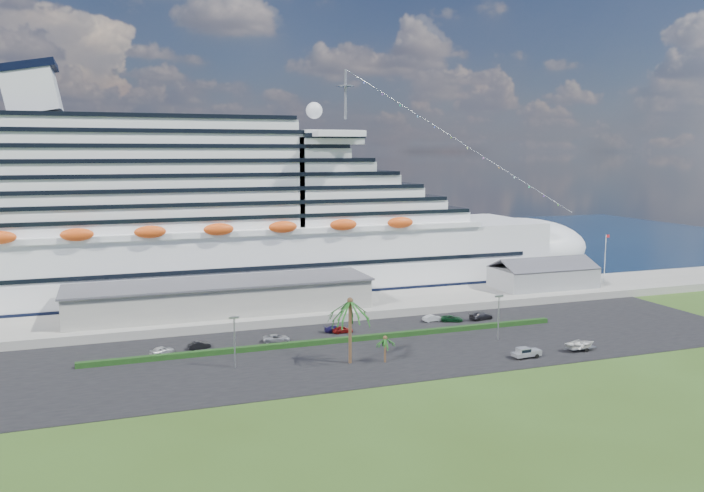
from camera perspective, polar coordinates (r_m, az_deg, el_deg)
name	(u,v)px	position (r m, az deg, el deg)	size (l,w,h in m)	color
ground	(417,364)	(112.97, 5.39, -9.78)	(420.00, 420.00, 0.00)	#304717
asphalt_lot	(390,346)	(122.57, 3.20, -8.31)	(140.00, 38.00, 0.12)	black
wharf	(338,307)	(148.65, -1.15, -5.07)	(240.00, 20.00, 1.80)	gray
water	(254,253)	(234.52, -8.13, -0.60)	(420.00, 160.00, 0.02)	#0B1931
cruise_ship	(219,226)	(164.20, -10.99, 1.60)	(191.00, 38.00, 54.00)	silver
terminal_building	(222,296)	(142.04, -10.79, -4.13)	(61.00, 15.00, 6.30)	gray
port_shed	(543,276)	(171.31, 15.60, -2.44)	(24.00, 12.31, 7.37)	gray
flagpole	(605,257)	(181.62, 20.30, -0.83)	(1.08, 0.16, 12.00)	silver
hedge	(338,340)	(124.21, -1.14, -7.83)	(88.00, 1.10, 0.90)	black
lamp_post_left	(234,335)	(110.75, -9.75, -7.33)	(1.60, 0.35, 8.27)	gray
lamp_post_right	(499,312)	(127.60, 12.09, -5.37)	(1.60, 0.35, 8.27)	gray
palm_tall	(350,308)	(110.44, -0.16, -5.20)	(8.82, 8.82, 11.13)	#47301E
palm_short	(385,341)	(112.37, 2.77, -7.89)	(3.53, 3.53, 4.56)	#47301E
parked_car_0	(162,350)	(121.45, -15.51, -8.37)	(1.66, 4.11, 1.40)	#B8B8BA
parked_car_1	(199,345)	(123.37, -12.59, -8.04)	(1.35, 3.87, 1.28)	black
parked_car_2	(277,338)	(125.26, -6.29, -7.64)	(2.23, 4.83, 1.34)	#A2A4AB
parked_car_3	(336,329)	(131.17, -1.37, -6.90)	(1.77, 4.36, 1.26)	#191344
parked_car_4	(343,329)	(130.53, -0.79, -6.95)	(1.61, 4.00, 1.36)	maroon
parked_car_5	(433,318)	(140.08, 6.71, -5.98)	(1.40, 4.01, 1.32)	silver
parked_car_6	(452,319)	(140.49, 8.30, -5.99)	(2.07, 4.49, 1.25)	#0E391B
parked_car_7	(481,316)	(143.07, 10.67, -5.73)	(2.13, 5.24, 1.52)	black
pickup_truck	(526,352)	(118.81, 14.27, -8.55)	(5.03, 2.05, 1.75)	black
boat_trailer	(581,344)	(125.43, 18.50, -7.73)	(6.34, 4.07, 1.83)	gray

